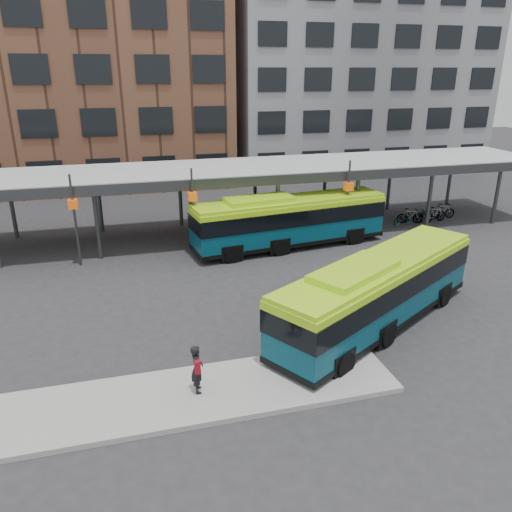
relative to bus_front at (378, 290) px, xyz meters
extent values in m
plane|color=#28282B|center=(-2.71, 0.29, -1.58)|extent=(120.00, 120.00, 0.00)
cube|color=gray|center=(-8.21, -2.71, -1.49)|extent=(14.00, 3.00, 0.18)
cube|color=#999B9E|center=(-2.71, 13.29, 2.42)|extent=(40.00, 6.00, 0.35)
cube|color=#383A3D|center=(-2.71, 10.29, 2.27)|extent=(40.00, 0.15, 0.55)
cylinder|color=#383A3D|center=(-15.71, 15.79, 0.32)|extent=(0.24, 0.24, 3.80)
cylinder|color=#383A3D|center=(-10.71, 10.79, 0.32)|extent=(0.24, 0.24, 3.80)
cylinder|color=#383A3D|center=(-10.71, 15.79, 0.32)|extent=(0.24, 0.24, 3.80)
cylinder|color=#383A3D|center=(-5.71, 10.79, 0.32)|extent=(0.24, 0.24, 3.80)
cylinder|color=#383A3D|center=(-5.71, 15.79, 0.32)|extent=(0.24, 0.24, 3.80)
cylinder|color=#383A3D|center=(-0.71, 10.79, 0.32)|extent=(0.24, 0.24, 3.80)
cylinder|color=#383A3D|center=(-0.71, 15.79, 0.32)|extent=(0.24, 0.24, 3.80)
cylinder|color=#383A3D|center=(4.29, 10.79, 0.32)|extent=(0.24, 0.24, 3.80)
cylinder|color=#383A3D|center=(4.29, 15.79, 0.32)|extent=(0.24, 0.24, 3.80)
cylinder|color=#383A3D|center=(9.29, 10.79, 0.32)|extent=(0.24, 0.24, 3.80)
cylinder|color=#383A3D|center=(9.29, 15.79, 0.32)|extent=(0.24, 0.24, 3.80)
cylinder|color=#383A3D|center=(14.29, 10.79, 0.32)|extent=(0.24, 0.24, 3.80)
cylinder|color=#383A3D|center=(14.29, 15.79, 0.32)|extent=(0.24, 0.24, 3.80)
cylinder|color=#383A3D|center=(-11.71, 9.99, 0.82)|extent=(0.12, 0.12, 4.80)
cube|color=#C54B0B|center=(-11.71, 9.99, 1.72)|extent=(0.45, 0.45, 0.45)
cylinder|color=#383A3D|center=(-5.71, 9.99, 0.82)|extent=(0.12, 0.12, 4.80)
cube|color=#C54B0B|center=(-5.71, 9.99, 1.72)|extent=(0.45, 0.45, 0.45)
cylinder|color=#383A3D|center=(3.29, 9.99, 0.82)|extent=(0.12, 0.12, 4.80)
cube|color=#C54B0B|center=(3.29, 9.99, 1.72)|extent=(0.45, 0.45, 0.45)
cube|color=brown|center=(-12.71, 32.29, 9.42)|extent=(26.00, 14.00, 22.00)
cube|color=slate|center=(13.29, 32.29, 8.42)|extent=(24.00, 14.00, 20.00)
cube|color=#073D4F|center=(0.04, 0.02, -0.12)|extent=(10.57, 7.55, 2.28)
cube|color=black|center=(0.04, 0.02, 0.34)|extent=(10.64, 7.62, 0.87)
cube|color=#A1DC16|center=(0.04, 0.02, 1.11)|extent=(10.52, 7.47, 0.18)
cube|color=#A1DC16|center=(-1.53, -0.91, 1.29)|extent=(3.97, 3.27, 0.32)
cube|color=black|center=(0.04, 0.02, -1.15)|extent=(10.64, 7.62, 0.22)
cylinder|color=black|center=(3.74, 0.93, -1.12)|extent=(0.92, 0.70, 0.91)
cylinder|color=black|center=(2.61, 2.84, -1.12)|extent=(0.92, 0.70, 0.91)
cylinder|color=black|center=(-0.33, -1.49, -1.12)|extent=(0.92, 0.70, 0.91)
cylinder|color=black|center=(-1.47, 0.42, -1.12)|extent=(0.92, 0.70, 0.91)
cylinder|color=black|center=(-2.69, -2.89, -1.12)|extent=(0.92, 0.70, 0.91)
cylinder|color=black|center=(-3.82, -0.98, -1.12)|extent=(0.92, 0.70, 0.91)
cube|color=#073D4F|center=(-0.25, 9.95, -0.09)|extent=(11.37, 3.82, 2.33)
cube|color=black|center=(-0.25, 9.95, 0.38)|extent=(11.43, 3.88, 0.88)
cube|color=#A1DC16|center=(-0.25, 9.95, 1.17)|extent=(11.36, 3.72, 0.19)
cube|color=#A1DC16|center=(-2.09, 9.69, 1.35)|extent=(3.91, 2.16, 0.33)
cube|color=black|center=(-0.25, 9.95, -1.14)|extent=(11.44, 3.88, 0.22)
cylinder|color=black|center=(3.59, 9.33, -1.11)|extent=(0.96, 0.40, 0.93)
cylinder|color=black|center=(3.28, 11.57, -1.11)|extent=(0.96, 0.40, 0.93)
cylinder|color=black|center=(-1.20, 8.67, -1.11)|extent=(0.96, 0.40, 0.93)
cylinder|color=black|center=(-1.51, 10.92, -1.11)|extent=(0.96, 0.40, 0.93)
cylinder|color=black|center=(-3.97, 8.29, -1.11)|extent=(0.96, 0.40, 0.93)
cylinder|color=black|center=(-4.27, 10.54, -1.11)|extent=(0.96, 0.40, 0.93)
imported|color=black|center=(-7.53, -2.65, -0.60)|extent=(0.41, 0.60, 1.61)
cube|color=maroon|center=(-7.54, -2.83, -0.38)|extent=(0.19, 0.31, 0.43)
imported|color=slate|center=(8.26, 11.95, -1.16)|extent=(1.71, 1.03, 0.85)
imported|color=slate|center=(8.94, 12.18, -1.06)|extent=(1.78, 0.95, 1.03)
imported|color=slate|center=(9.59, 12.52, -1.15)|extent=(1.74, 1.05, 0.87)
imported|color=slate|center=(10.72, 12.01, -1.04)|extent=(1.86, 0.84, 1.08)
imported|color=slate|center=(10.39, 12.57, -1.12)|extent=(1.81, 0.84, 0.91)
imported|color=slate|center=(11.76, 12.66, -1.05)|extent=(1.78, 0.62, 1.05)
camera|label=1|loc=(-9.22, -15.80, 8.06)|focal=35.00mm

